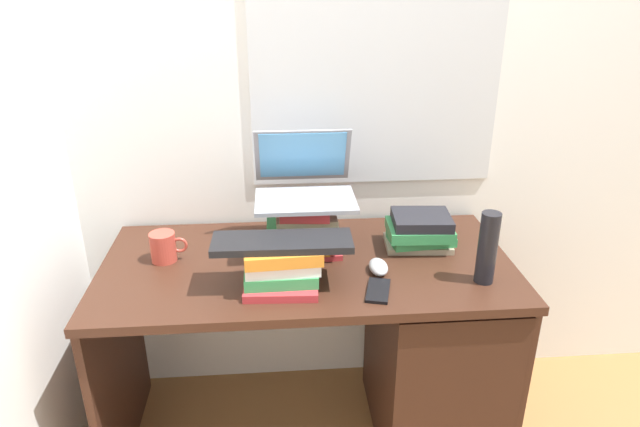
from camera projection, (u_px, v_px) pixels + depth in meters
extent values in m
cube|color=white|center=(299.00, 72.00, 2.00)|extent=(6.00, 0.05, 2.60)
cube|color=silver|center=(377.00, 75.00, 2.00)|extent=(0.90, 0.01, 0.80)
cube|color=#381E14|center=(307.00, 265.00, 1.89)|extent=(1.36, 0.67, 0.03)
cube|color=#381E14|center=(119.00, 365.00, 1.99)|extent=(0.02, 0.61, 0.71)
cube|color=#381E14|center=(489.00, 346.00, 2.09)|extent=(0.02, 0.61, 0.71)
cube|color=#321B12|center=(433.00, 355.00, 2.04)|extent=(0.41, 0.57, 0.67)
cube|color=#B22D33|center=(306.00, 250.00, 1.94)|extent=(0.24, 0.18, 0.02)
cube|color=orange|center=(303.00, 244.00, 1.93)|extent=(0.19, 0.16, 0.02)
cube|color=teal|center=(308.00, 238.00, 1.92)|extent=(0.21, 0.18, 0.03)
cube|color=black|center=(307.00, 232.00, 1.92)|extent=(0.23, 0.19, 0.02)
cube|color=#338C4C|center=(302.00, 226.00, 1.90)|extent=(0.24, 0.18, 0.03)
cube|color=gray|center=(306.00, 216.00, 1.90)|extent=(0.20, 0.19, 0.03)
cube|color=#B22D33|center=(305.00, 208.00, 1.88)|extent=(0.18, 0.20, 0.04)
cube|color=#B22D33|center=(281.00, 284.00, 1.73)|extent=(0.23, 0.20, 0.03)
cube|color=#338C4C|center=(281.00, 272.00, 1.73)|extent=(0.22, 0.18, 0.04)
cube|color=white|center=(282.00, 264.00, 1.70)|extent=(0.23, 0.14, 0.04)
cube|color=orange|center=(283.00, 253.00, 1.69)|extent=(0.24, 0.16, 0.04)
cube|color=gray|center=(418.00, 243.00, 1.98)|extent=(0.24, 0.16, 0.02)
cube|color=#338C4C|center=(421.00, 238.00, 1.96)|extent=(0.23, 0.15, 0.03)
cube|color=#338C4C|center=(419.00, 230.00, 1.95)|extent=(0.23, 0.18, 0.04)
cube|color=black|center=(422.00, 220.00, 1.94)|extent=(0.21, 0.18, 0.04)
cube|color=gray|center=(305.00, 201.00, 1.87)|extent=(0.33, 0.22, 0.01)
cube|color=gray|center=(302.00, 155.00, 1.97)|extent=(0.33, 0.09, 0.20)
cube|color=#59A5E5|center=(302.00, 155.00, 1.96)|extent=(0.30, 0.08, 0.18)
cube|color=black|center=(282.00, 242.00, 1.68)|extent=(0.42, 0.15, 0.02)
ellipsoid|color=#A5A8AD|center=(378.00, 267.00, 1.81)|extent=(0.06, 0.10, 0.04)
cylinder|color=#B23F33|center=(163.00, 247.00, 1.87)|extent=(0.08, 0.08, 0.10)
torus|color=#B23F33|center=(180.00, 245.00, 1.87)|extent=(0.05, 0.01, 0.05)
cylinder|color=black|center=(487.00, 248.00, 1.72)|extent=(0.06, 0.06, 0.23)
cube|color=black|center=(378.00, 291.00, 1.70)|extent=(0.10, 0.15, 0.01)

